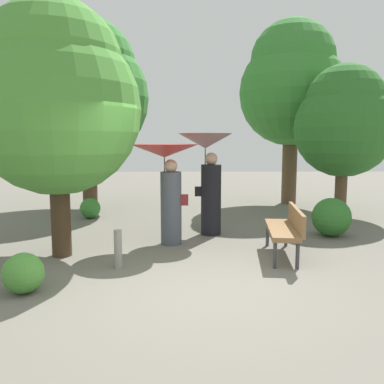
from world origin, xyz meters
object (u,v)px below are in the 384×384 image
tree_near_left (87,88)px  tree_mid_left (56,97)px  person_left (167,171)px  person_right (208,165)px  tree_near_right (292,83)px  tree_mid_right (344,120)px  park_bench (287,227)px  path_marker_post (118,249)px

tree_near_left → tree_mid_left: (0.68, -4.80, -0.73)m
person_left → tree_near_left: tree_near_left is taller
person_right → tree_near_left: tree_near_left is taller
tree_near_right → tree_mid_right: (0.84, -2.05, -1.19)m
park_bench → tree_mid_right: bearing=154.4°
tree_near_right → path_marker_post: (-4.19, -6.37, -3.35)m
person_right → tree_near_right: size_ratio=0.38×
tree_near_right → tree_mid_left: (-5.27, -5.69, -0.99)m
person_right → tree_mid_left: size_ratio=0.50×
tree_near_left → tree_mid_left: 4.90m
person_left → park_bench: (2.05, -0.85, -0.88)m
tree_mid_left → tree_mid_right: size_ratio=1.09×
tree_near_left → tree_mid_right: size_ratio=1.38×
tree_near_left → park_bench: bearing=-47.4°
person_right → park_bench: bearing=-137.2°
tree_near_left → tree_mid_right: 6.96m
person_right → park_bench: size_ratio=1.36×
park_bench → path_marker_post: (-2.73, -0.60, -0.21)m
path_marker_post → tree_near_left: bearing=107.8°
person_right → tree_mid_right: tree_mid_right is taller
park_bench → path_marker_post: park_bench is taller
person_left → park_bench: bearing=-107.1°
person_right → tree_mid_right: 4.24m
tree_near_left → tree_mid_right: bearing=-9.7°
person_left → tree_mid_left: 2.30m
person_left → tree_mid_right: size_ratio=0.49×
person_left → path_marker_post: 1.94m
tree_near_left → tree_mid_left: bearing=-81.9°
park_bench → tree_mid_right: (2.31, 3.72, 1.95)m
tree_mid_left → tree_mid_right: 7.12m
person_right → park_bench: 2.27m
park_bench → tree_near_right: (1.46, 5.77, 3.14)m
person_left → tree_near_right: 6.45m
tree_mid_right → path_marker_post: bearing=-139.3°
path_marker_post → tree_mid_right: bearing=40.7°
tree_near_right → path_marker_post: tree_near_right is taller
tree_mid_right → path_marker_post: 6.98m
person_left → path_marker_post: (-0.68, -1.46, -1.09)m
tree_near_left → tree_mid_right: tree_near_left is taller
tree_near_right → tree_mid_right: size_ratio=1.43×
person_right → person_left: bearing=140.4°
tree_near_right → path_marker_post: bearing=-123.3°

